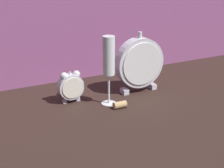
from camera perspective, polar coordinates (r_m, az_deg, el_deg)
name	(u,v)px	position (r m, az deg, el deg)	size (l,w,h in m)	color
ground_plane	(123,107)	(1.19, 1.75, -3.56)	(4.00, 4.00, 0.00)	black
alarm_clock_twin_bell	(71,85)	(1.22, -6.31, -0.22)	(0.08, 0.03, 0.11)	silver
mantel_clock_silver	(139,63)	(1.29, 4.21, 3.20)	(0.17, 0.04, 0.21)	silver
champagne_flute	(109,61)	(1.17, -0.51, 3.58)	(0.05, 0.05, 0.22)	silver
wine_cork	(119,104)	(1.19, 1.14, -3.14)	(0.02, 0.02, 0.04)	tan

